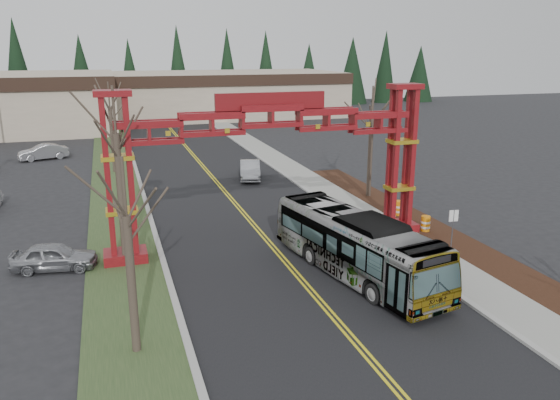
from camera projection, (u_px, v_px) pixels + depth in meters
name	position (u px, v px, depth m)	size (l,w,h in m)	color
road	(242.00, 212.00, 37.44)	(12.00, 110.00, 0.02)	black
lane_line_left	(240.00, 211.00, 37.40)	(0.12, 100.00, 0.01)	yellow
lane_line_right	(244.00, 211.00, 37.47)	(0.12, 100.00, 0.01)	yellow
curb_right	(325.00, 203.00, 39.22)	(0.30, 110.00, 0.15)	#ABAAA5
sidewalk_right	(344.00, 201.00, 39.64)	(2.60, 110.00, 0.14)	gray
landscape_strip	(518.00, 277.00, 26.64)	(2.60, 50.00, 0.12)	black
grass_median	(121.00, 222.00, 35.10)	(4.00, 110.00, 0.08)	#2E4522
curb_left	(151.00, 219.00, 35.63)	(0.30, 110.00, 0.15)	#ABAAA5
gateway_arch	(271.00, 142.00, 29.41)	(18.20, 1.60, 8.90)	maroon
retail_building_east	(221.00, 94.00, 89.84)	(38.00, 20.30, 7.00)	tan
conifer_treeline	(153.00, 73.00, 97.25)	(116.10, 5.60, 13.00)	black
transit_bus	(356.00, 245.00, 26.61)	(2.64, 11.30, 3.15)	#AEAFB6
silver_sedan	(250.00, 170.00, 46.62)	(1.65, 4.72, 1.56)	#A5A8AD
parked_car_near_a	(54.00, 257.00, 27.48)	(1.67, 4.16, 1.42)	#95969B
parked_car_far_a	(43.00, 152.00, 54.63)	(1.63, 4.66, 1.54)	#9F9FA6
bare_tree_median_near	(126.00, 217.00, 18.79)	(3.15, 3.15, 7.35)	#382D26
bare_tree_median_mid	(116.00, 135.00, 26.39)	(3.48, 3.48, 9.15)	#382D26
bare_tree_median_far	(110.00, 109.00, 47.71)	(3.50, 3.50, 8.04)	#382D26
bare_tree_right_far	(372.00, 118.00, 39.54)	(3.42, 3.42, 8.24)	#382D26
street_sign	(453.00, 222.00, 29.83)	(0.53, 0.10, 2.34)	#3F3F44
barrel_south	(425.00, 224.00, 33.08)	(0.57, 0.57, 1.05)	orange
barrel_mid	(392.00, 213.00, 35.46)	(0.52, 0.52, 0.96)	orange
barrel_north	(399.00, 209.00, 36.24)	(0.58, 0.58, 1.08)	orange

